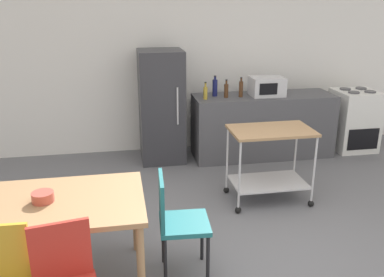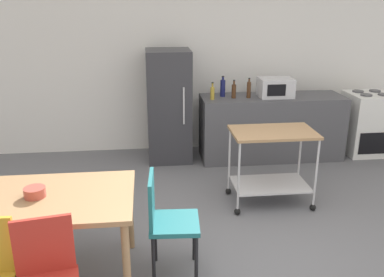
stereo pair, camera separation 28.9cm
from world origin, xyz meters
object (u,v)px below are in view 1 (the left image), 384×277
Objects in this scene: stove_oven at (354,120)px; microwave at (267,86)px; dining_table at (45,211)px; refrigerator at (162,107)px; bottle_vinegar at (215,87)px; bottle_olive_oil at (226,90)px; chair_teal at (176,219)px; fruit_bowl at (43,197)px; bottle_wine at (241,89)px; bottle_hot_sauce at (205,92)px; kitchen_cart at (270,153)px.

stove_oven is 2.00× the size of microwave.
refrigerator is (1.18, 2.62, 0.10)m from dining_table.
bottle_vinegar reaches higher than bottle_olive_oil.
chair_teal is 2.83m from bottle_vinegar.
stove_oven is 5.56× the size of fruit_bowl.
bottle_wine is at bearing 47.27° from fruit_bowl.
bottle_wine is at bearing -177.99° from stove_oven.
bottle_olive_oil is at bearing 50.06° from fruit_bowl.
bottle_vinegar is at bearing 140.20° from bottle_olive_oil.
microwave is (0.38, 0.02, 0.01)m from bottle_wine.
chair_teal is 3.79× the size of bottle_hot_sauce.
bottle_hot_sauce is 0.89m from microwave.
microwave is at bearing 43.19° from dining_table.
chair_teal is 3.57× the size of bottle_olive_oil.
stove_oven is 1.90m from bottle_wine.
refrigerator reaches higher than bottle_olive_oil.
fruit_bowl is at bearing -129.94° from bottle_olive_oil.
refrigerator is 9.36× the size of fruit_bowl.
stove_oven is at bearing 31.87° from dining_table.
dining_table is at bearing -132.58° from bottle_wine.
fruit_bowl is (-1.19, -2.61, 0.01)m from refrigerator.
stove_oven is 3.36× the size of bottle_wine.
bottle_hot_sauce is (0.76, 2.46, 0.47)m from chair_teal.
bottle_hot_sauce is at bearing -175.11° from bottle_wine.
chair_teal reaches higher than fruit_bowl.
microwave is (-1.43, -0.05, 0.58)m from stove_oven.
chair_teal is at bearing -136.52° from kitchen_cart.
fruit_bowl is (-2.66, -2.49, -0.24)m from microwave.
dining_table is 2.88m from refrigerator.
bottle_wine is 1.66× the size of fruit_bowl.
microwave is at bearing 3.94° from bottle_hot_sauce.
bottle_olive_oil is (2.07, 2.48, 0.33)m from dining_table.
bottle_vinegar is at bearing 53.30° from dining_table.
stove_oven is 2.92m from refrigerator.
bottle_hot_sauce is (1.76, 2.43, 0.32)m from dining_table.
bottle_wine is (2.27, 2.47, 0.35)m from dining_table.
bottle_wine reaches higher than stove_oven.
microwave is (0.59, 0.01, 0.03)m from bottle_olive_oil.
kitchen_cart is (1.04, -1.49, -0.20)m from refrigerator.
bottle_vinegar reaches higher than stove_oven.
microwave is at bearing 0.97° from bottle_olive_oil.
bottle_wine is at bearing -7.57° from refrigerator.
bottle_vinegar is (0.75, -0.03, 0.25)m from refrigerator.
chair_teal is 2.62m from bottle_hot_sauce.
stove_oven reaches higher than kitchen_cart.
bottle_wine reaches higher than bottle_hot_sauce.
chair_teal is 3.25× the size of bottle_wine.
bottle_wine is 0.60× the size of microwave.
bottle_olive_oil is (0.30, 0.05, 0.01)m from bottle_hot_sauce.
chair_teal is at bearing -93.88° from refrigerator.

